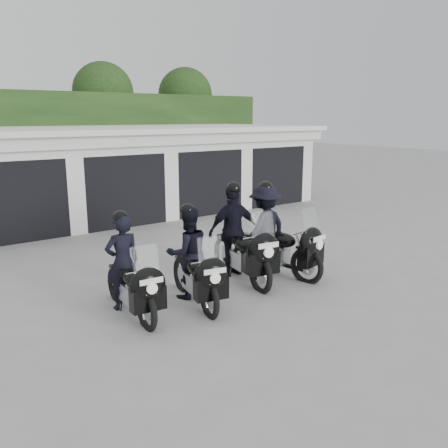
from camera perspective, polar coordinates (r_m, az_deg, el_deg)
ground at (r=10.36m, az=1.70°, el=-5.92°), size 80.00×80.00×0.00m
garage_block at (r=16.99m, az=-15.43°, el=5.95°), size 16.40×6.80×2.96m
background_vegetation at (r=21.61m, az=-19.52°, el=10.65°), size 20.00×3.90×5.80m
police_bike_a at (r=8.25m, az=-11.34°, el=-5.85°), size 0.71×2.10×1.82m
police_bike_b at (r=8.67m, az=-3.90°, el=-4.31°), size 1.03×2.10×1.85m
police_bike_c at (r=9.86m, az=1.66°, el=-1.56°), size 1.22×2.37×2.08m
police_bike_d at (r=10.24m, az=5.73°, el=-1.13°), size 1.32×2.33×2.05m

